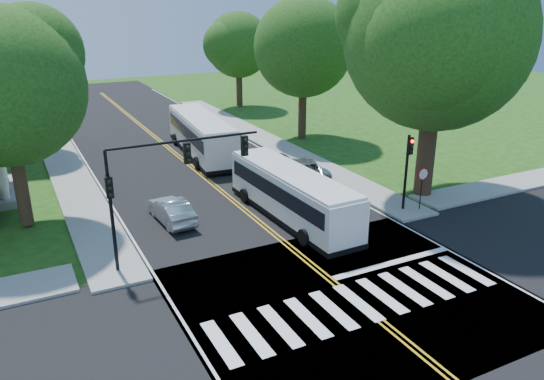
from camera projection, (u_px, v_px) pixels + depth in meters
ground at (351, 297)px, 22.03m from camera, size 140.00×140.00×0.00m
road at (202, 176)px, 37.12m from camera, size 14.00×96.00×0.01m
cross_road at (351, 297)px, 22.03m from camera, size 60.00×12.00×0.01m
center_line at (185, 161)px, 40.47m from camera, size 0.36×70.00×0.01m
edge_line_w at (92, 173)px, 37.57m from camera, size 0.12×70.00×0.01m
edge_line_e at (264, 150)px, 43.37m from camera, size 0.12×70.00×0.01m
crosswalk at (358, 302)px, 21.61m from camera, size 12.60×3.00×0.01m
stop_bar at (393, 263)px, 24.86m from camera, size 6.60×0.40×0.01m
sidewalk_nw at (65, 164)px, 39.42m from camera, size 2.60×40.00×0.15m
sidewalk_ne at (265, 139)px, 46.50m from camera, size 2.60×40.00×0.15m
sidewalk_xe at (535, 179)px, 36.24m from camera, size 20.00×2.60×0.15m
tree_ne_big at (438, 37)px, 30.16m from camera, size 10.80×10.80×14.91m
tree_west_near at (4, 88)px, 26.30m from camera, size 8.00×8.00×11.40m
tree_west_far at (7, 64)px, 40.11m from camera, size 7.60×7.60×10.67m
tree_east_mid at (304, 47)px, 44.38m from camera, size 8.40×8.40×11.93m
tree_east_far at (238, 45)px, 58.56m from camera, size 7.20×7.20×10.34m
signal_nw at (163, 174)px, 23.43m from camera, size 7.15×0.46×5.66m
signal_ne at (408, 163)px, 29.92m from camera, size 0.30×0.46×4.40m
stop_sign at (423, 178)px, 30.19m from camera, size 0.76×0.08×2.53m
bus_lead at (291, 194)px, 29.36m from camera, size 2.87×10.92×2.80m
bus_follow at (201, 135)px, 41.53m from camera, size 3.63×12.06×3.07m
hatchback at (172, 210)px, 29.21m from camera, size 1.74×4.26×1.37m
suv at (302, 169)px, 36.24m from camera, size 3.14×5.52×1.45m
dark_sedan at (277, 162)px, 38.07m from camera, size 1.95×4.37×1.25m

